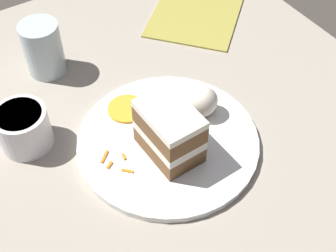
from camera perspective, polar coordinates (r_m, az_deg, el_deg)
The scene contains 10 objects.
ground_plane at distance 0.82m, azimuth -2.36°, elevation -2.39°, with size 6.00×6.00×0.00m, color #38332D.
dining_table at distance 0.81m, azimuth -2.40°, elevation -1.66°, with size 0.91×0.95×0.03m, color gray.
plate at distance 0.77m, azimuth 0.00°, elevation -1.87°, with size 0.30×0.30×0.01m, color white.
cake_slice at distance 0.72m, azimuth 0.16°, elevation -0.69°, with size 0.07×0.11×0.09m.
cream_dollop at distance 0.79m, azimuth 4.27°, elevation 2.96°, with size 0.05×0.05×0.06m, color silver.
orange_garnish at distance 0.81m, azimuth -5.08°, elevation 2.10°, with size 0.07×0.07×0.00m, color orange.
carrot_shreds_scatter at distance 0.78m, azimuth -3.12°, elevation -0.87°, with size 0.19×0.12×0.00m.
drinking_glass at distance 0.90m, azimuth -14.90°, elevation 8.77°, with size 0.07×0.07×0.10m.
coffee_mug at distance 0.79m, azimuth -17.27°, elevation -0.14°, with size 0.09×0.09×0.07m.
menu_card at distance 1.04m, azimuth 3.36°, elevation 13.39°, with size 0.18×0.21×0.00m, color #9E933D.
Camera 1 is at (-0.25, -0.45, 0.64)m, focal length 50.00 mm.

